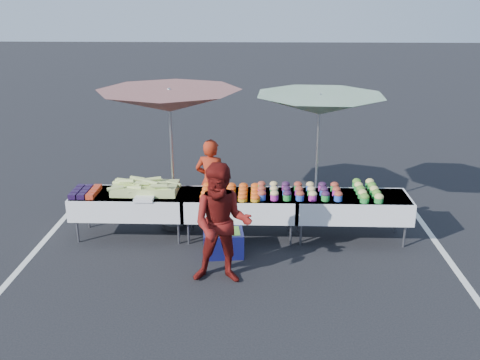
{
  "coord_description": "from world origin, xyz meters",
  "views": [
    {
      "loc": [
        0.27,
        -8.1,
        3.79
      ],
      "look_at": [
        0.0,
        0.0,
        1.0
      ],
      "focal_mm": 40.0,
      "sensor_mm": 36.0,
      "label": 1
    }
  ],
  "objects_px": {
    "table_right": "(351,206)",
    "umbrella_left": "(170,102)",
    "vendor": "(211,182)",
    "umbrella_right": "(320,106)",
    "customer": "(222,224)",
    "table_left": "(130,203)",
    "table_center": "(240,204)",
    "storage_bin": "(223,242)"
  },
  "relations": [
    {
      "from": "umbrella_left",
      "to": "umbrella_right",
      "type": "height_order",
      "value": "umbrella_left"
    },
    {
      "from": "table_center",
      "to": "storage_bin",
      "type": "height_order",
      "value": "table_center"
    },
    {
      "from": "vendor",
      "to": "umbrella_right",
      "type": "xyz_separation_m",
      "value": [
        1.82,
        0.25,
        1.29
      ]
    },
    {
      "from": "storage_bin",
      "to": "umbrella_left",
      "type": "bearing_deg",
      "value": 124.36
    },
    {
      "from": "vendor",
      "to": "customer",
      "type": "bearing_deg",
      "value": 113.37
    },
    {
      "from": "table_right",
      "to": "storage_bin",
      "type": "xyz_separation_m",
      "value": [
        -2.04,
        -0.65,
        -0.38
      ]
    },
    {
      "from": "table_right",
      "to": "storage_bin",
      "type": "bearing_deg",
      "value": -162.29
    },
    {
      "from": "table_center",
      "to": "vendor",
      "type": "distance_m",
      "value": 0.78
    },
    {
      "from": "umbrella_left",
      "to": "customer",
      "type": "bearing_deg",
      "value": -62.77
    },
    {
      "from": "table_right",
      "to": "umbrella_right",
      "type": "height_order",
      "value": "umbrella_right"
    },
    {
      "from": "table_left",
      "to": "customer",
      "type": "relative_size",
      "value": 1.08
    },
    {
      "from": "umbrella_right",
      "to": "table_center",
      "type": "bearing_deg",
      "value": -148.55
    },
    {
      "from": "table_left",
      "to": "umbrella_left",
      "type": "xyz_separation_m",
      "value": [
        0.65,
        0.4,
        1.6
      ]
    },
    {
      "from": "customer",
      "to": "umbrella_right",
      "type": "height_order",
      "value": "umbrella_right"
    },
    {
      "from": "table_left",
      "to": "umbrella_right",
      "type": "xyz_separation_m",
      "value": [
        3.11,
        0.8,
        1.47
      ]
    },
    {
      "from": "vendor",
      "to": "umbrella_right",
      "type": "height_order",
      "value": "umbrella_right"
    },
    {
      "from": "table_center",
      "to": "table_right",
      "type": "distance_m",
      "value": 1.8
    },
    {
      "from": "table_center",
      "to": "storage_bin",
      "type": "relative_size",
      "value": 2.84
    },
    {
      "from": "table_left",
      "to": "customer",
      "type": "distance_m",
      "value": 2.18
    },
    {
      "from": "table_left",
      "to": "umbrella_left",
      "type": "bearing_deg",
      "value": 31.61
    },
    {
      "from": "customer",
      "to": "umbrella_left",
      "type": "distance_m",
      "value": 2.47
    },
    {
      "from": "table_left",
      "to": "table_right",
      "type": "relative_size",
      "value": 1.0
    },
    {
      "from": "table_center",
      "to": "umbrella_left",
      "type": "height_order",
      "value": "umbrella_left"
    },
    {
      "from": "table_left",
      "to": "umbrella_right",
      "type": "distance_m",
      "value": 3.53
    },
    {
      "from": "table_right",
      "to": "umbrella_left",
      "type": "bearing_deg",
      "value": 172.28
    },
    {
      "from": "table_center",
      "to": "vendor",
      "type": "bearing_deg",
      "value": 133.19
    },
    {
      "from": "table_center",
      "to": "umbrella_right",
      "type": "relative_size",
      "value": 0.66
    },
    {
      "from": "vendor",
      "to": "umbrella_left",
      "type": "distance_m",
      "value": 1.56
    },
    {
      "from": "table_left",
      "to": "vendor",
      "type": "xyz_separation_m",
      "value": [
        1.28,
        0.55,
        0.18
      ]
    },
    {
      "from": "table_right",
      "to": "customer",
      "type": "xyz_separation_m",
      "value": [
        -2.0,
        -1.45,
        0.28
      ]
    },
    {
      "from": "table_right",
      "to": "storage_bin",
      "type": "distance_m",
      "value": 2.17
    },
    {
      "from": "table_center",
      "to": "storage_bin",
      "type": "bearing_deg",
      "value": -109.96
    },
    {
      "from": "table_left",
      "to": "table_right",
      "type": "distance_m",
      "value": 3.6
    },
    {
      "from": "table_right",
      "to": "vendor",
      "type": "xyz_separation_m",
      "value": [
        -2.32,
        0.55,
        0.18
      ]
    },
    {
      "from": "table_right",
      "to": "vendor",
      "type": "bearing_deg",
      "value": 166.64
    },
    {
      "from": "customer",
      "to": "umbrella_left",
      "type": "bearing_deg",
      "value": 119.0
    },
    {
      "from": "vendor",
      "to": "umbrella_left",
      "type": "height_order",
      "value": "umbrella_left"
    },
    {
      "from": "table_right",
      "to": "umbrella_left",
      "type": "distance_m",
      "value": 3.38
    },
    {
      "from": "table_left",
      "to": "storage_bin",
      "type": "relative_size",
      "value": 2.84
    },
    {
      "from": "customer",
      "to": "storage_bin",
      "type": "xyz_separation_m",
      "value": [
        -0.04,
        0.8,
        -0.65
      ]
    },
    {
      "from": "umbrella_right",
      "to": "storage_bin",
      "type": "height_order",
      "value": "umbrella_right"
    },
    {
      "from": "customer",
      "to": "storage_bin",
      "type": "bearing_deg",
      "value": 94.5
    }
  ]
}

